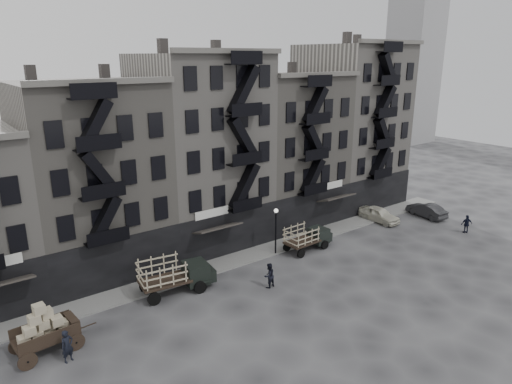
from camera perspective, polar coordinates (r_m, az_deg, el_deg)
ground at (r=37.09m, az=1.37°, el=-10.32°), size 140.00×140.00×0.00m
sidewalk at (r=39.77m, az=-2.00°, el=-8.25°), size 55.00×2.50×0.15m
building_midwest at (r=38.40m, az=-19.82°, el=1.61°), size 10.00×11.35×16.20m
building_center at (r=42.04m, az=-6.88°, el=5.13°), size 10.00×11.35×18.20m
building_mideast at (r=47.90m, az=3.59°, el=5.42°), size 10.00×11.35×16.20m
building_east at (r=54.58m, az=11.74°, el=8.09°), size 10.00×11.35×19.20m
lamp_post at (r=39.53m, az=2.50°, el=-4.15°), size 0.36×0.36×4.28m
wagon at (r=30.22m, az=-25.15°, el=-14.88°), size 3.90×2.31×3.17m
stake_truck_west at (r=34.43m, az=-10.11°, el=-9.89°), size 5.75×2.91×2.78m
stake_truck_east at (r=41.29m, az=6.48°, el=-5.43°), size 4.84×2.15×2.39m
car_east at (r=49.84m, az=15.13°, el=-2.71°), size 1.88×4.57×1.55m
car_far at (r=52.85m, az=20.54°, el=-2.14°), size 2.09×4.66×1.48m
pedestrian_west at (r=29.39m, az=-22.51°, el=-17.39°), size 0.82×0.65×1.98m
pedestrian_mid at (r=34.87m, az=1.63°, el=-10.39°), size 1.03×0.84×1.94m
policeman at (r=49.53m, az=24.84°, el=-3.66°), size 1.16×0.97×1.86m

